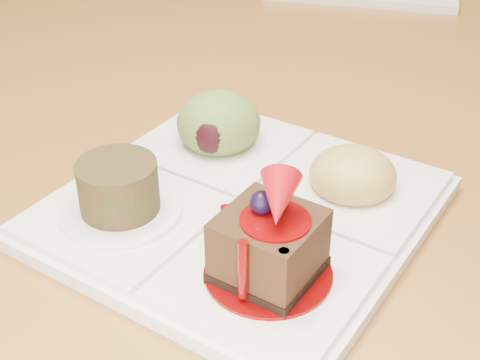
# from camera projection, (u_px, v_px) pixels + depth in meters

# --- Properties ---
(dining_table) EXTENTS (1.00, 1.80, 0.75)m
(dining_table) POSITION_uv_depth(u_px,v_px,m) (241.00, 50.00, 1.00)
(dining_table) COLOR #956126
(dining_table) RESTS_ON ground
(sampler_plate) EXTENTS (0.35, 0.35, 0.10)m
(sampler_plate) POSITION_uv_depth(u_px,v_px,m) (241.00, 192.00, 0.53)
(sampler_plate) COLOR white
(sampler_plate) RESTS_ON dining_table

